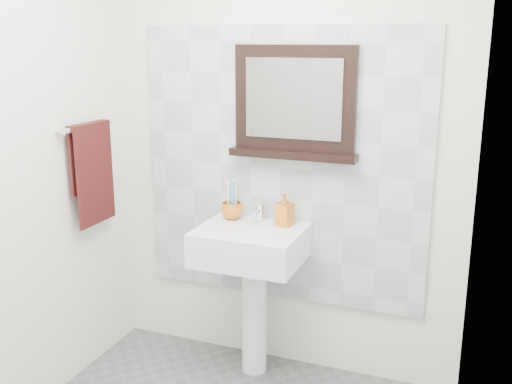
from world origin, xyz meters
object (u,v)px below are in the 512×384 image
Objects in this scene: pedestal_sink at (251,261)px; hand_towel at (92,165)px; framed_mirror at (295,105)px; toothbrush_cup at (232,211)px; soap_dispenser at (285,209)px.

pedestal_sink is 1.00m from hand_towel.
pedestal_sink is 0.86m from framed_mirror.
framed_mirror is (0.17, 0.19, 0.82)m from pedestal_sink.
hand_towel is at bearing -160.16° from framed_mirror.
hand_towel reaches higher than pedestal_sink.
toothbrush_cup is 0.22× the size of hand_towel.
pedestal_sink is 1.40× the size of framed_mirror.
soap_dispenser reaches higher than pedestal_sink.
hand_towel is (-0.69, -0.30, 0.26)m from toothbrush_cup.
hand_towel is (-1.00, -0.29, 0.22)m from soap_dispenser.
hand_towel is at bearing -167.94° from pedestal_sink.
framed_mirror reaches higher than pedestal_sink.
hand_towel is at bearing -149.18° from soap_dispenser.
framed_mirror is at bearing 88.38° from soap_dispenser.
toothbrush_cup is 0.68m from framed_mirror.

